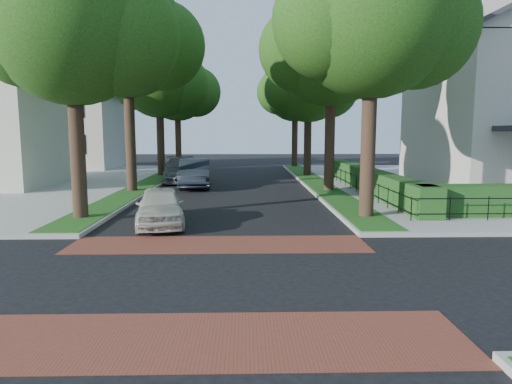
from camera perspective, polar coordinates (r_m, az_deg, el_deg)
ground at (r=10.92m, az=-5.65°, el=-10.65°), size 120.00×120.00×0.00m
crosswalk_far at (r=13.98m, az=-4.67°, el=-6.54°), size 9.00×2.20×0.01m
crosswalk_near at (r=7.95m, az=-7.45°, el=-17.81°), size 9.00×2.20×0.01m
grass_strip_ne at (r=29.97m, az=7.47°, el=1.27°), size 1.60×29.80×0.02m
grass_strip_nw at (r=30.26m, az=-13.19°, el=1.20°), size 1.60×29.80×0.02m
tree_right_near at (r=18.70m, az=14.46°, el=20.37°), size 7.75×6.67×10.66m
tree_right_mid at (r=26.44m, az=9.58°, el=17.43°), size 8.25×7.09×11.22m
tree_right_far at (r=35.07m, az=6.69°, el=13.23°), size 7.25×6.23×9.74m
tree_right_back at (r=44.00m, az=5.03°, el=12.55°), size 7.50×6.45×10.20m
tree_left_near at (r=19.03m, az=-21.56°, el=18.75°), size 7.50×6.45×10.20m
tree_left_mid at (r=26.79m, az=-15.48°, el=17.91°), size 8.00×6.88×11.48m
tree_left_far at (r=35.31m, az=-11.80°, el=13.43°), size 7.00×6.02×9.86m
tree_left_back at (r=44.20m, az=-9.65°, el=12.64°), size 7.75×6.66×10.44m
hedge_main_road at (r=26.39m, az=13.79°, el=1.56°), size 1.00×18.00×1.20m
fence_main_road at (r=26.21m, az=12.09°, el=1.24°), size 0.06×18.00×0.90m
house_left_far at (r=45.40m, az=-22.69°, el=9.04°), size 10.00×9.00×10.14m
parked_car_front at (r=16.97m, az=-11.90°, el=-1.77°), size 2.35×4.35×1.41m
parked_car_middle at (r=28.25m, az=-7.67°, el=2.32°), size 2.24×5.36×1.72m
parked_car_rear at (r=31.61m, az=-9.37°, el=2.78°), size 3.19×6.01×1.66m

